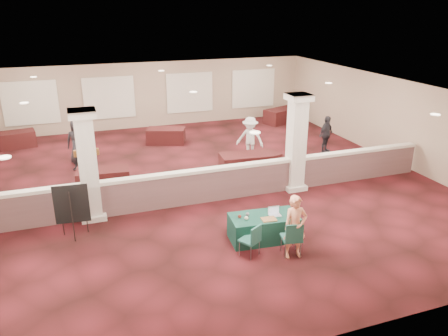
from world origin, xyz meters
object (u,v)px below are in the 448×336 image
object	(u,v)px
far_table_front_left	(104,179)
far_table_front_center	(246,164)
easel_board	(72,205)
attendee_c	(326,134)
woman	(295,227)
far_table_back_left	(14,140)
attendee_d	(78,141)
conf_chair_main	(293,236)
far_table_back_right	(281,116)
near_table	(264,228)
far_table_back_center	(166,136)
attendee_a	(81,150)
far_table_front_right	(259,164)
conf_chair_side	(252,238)
attendee_b	(250,138)

from	to	relation	value
far_table_front_left	far_table_front_center	xyz separation A→B (m)	(5.02, -0.29, 0.03)
easel_board	attendee_c	distance (m)	10.85
woman	far_table_front_left	bearing A→B (deg)	128.55
far_table_back_left	attendee_d	bearing A→B (deg)	-49.39
conf_chair_main	far_table_back_right	size ratio (longest dim) A/B	0.51
near_table	easel_board	bearing A→B (deg)	164.37
conf_chair_main	far_table_back_center	distance (m)	10.24
conf_chair_main	attendee_a	size ratio (longest dim) A/B	0.60
far_table_front_right	attendee_d	xyz separation A→B (m)	(-6.18, 3.20, 0.56)
conf_chair_side	far_table_back_left	size ratio (longest dim) A/B	0.50
far_table_back_left	attendee_c	size ratio (longest dim) A/B	1.10
woman	attendee_d	size ratio (longest dim) A/B	0.91
near_table	far_table_front_center	xyz separation A→B (m)	(1.35, 4.56, 0.04)
far_table_front_right	far_table_back_left	xyz separation A→B (m)	(-8.75, 6.20, 0.02)
near_table	far_table_back_left	size ratio (longest dim) A/B	1.03
near_table	far_table_back_left	xyz separation A→B (m)	(-6.90, 10.76, 0.01)
conf_chair_side	near_table	bearing A→B (deg)	16.13
attendee_a	far_table_front_center	bearing A→B (deg)	-21.56
far_table_back_center	attendee_a	size ratio (longest dim) A/B	1.07
far_table_front_right	far_table_back_left	size ratio (longest dim) A/B	0.95
conf_chair_side	far_table_back_right	size ratio (longest dim) A/B	0.47
conf_chair_side	far_table_front_center	size ratio (longest dim) A/B	0.46
near_table	easel_board	xyz separation A→B (m)	(-4.68, 1.76, 0.61)
far_table_back_right	attendee_b	size ratio (longest dim) A/B	1.06
far_table_back_right	attendee_c	size ratio (longest dim) A/B	1.17
conf_chair_main	far_table_back_left	size ratio (longest dim) A/B	0.54
attendee_d	far_table_front_right	bearing A→B (deg)	166.12
attendee_b	far_table_back_right	bearing A→B (deg)	90.80
far_table_front_left	far_table_back_center	distance (m)	5.34
attendee_b	attendee_d	xyz separation A→B (m)	(-6.44, 1.72, 0.04)
woman	far_table_front_left	world-z (taller)	woman
far_table_back_right	attendee_a	distance (m)	10.79
attendee_a	conf_chair_main	bearing A→B (deg)	-58.44
conf_chair_main	far_table_back_center	bearing A→B (deg)	106.04
near_table	attendee_a	xyz separation A→B (m)	(-4.25, 6.97, 0.43)
attendee_d	far_table_back_left	bearing A→B (deg)	-35.89
far_table_front_center	attendee_a	xyz separation A→B (m)	(-5.60, 2.41, 0.40)
far_table_back_left	attendee_d	world-z (taller)	attendee_d
attendee_b	attendee_a	bearing A→B (deg)	-149.10
conf_chair_main	attendee_d	world-z (taller)	attendee_d
far_table_front_right	attendee_d	size ratio (longest dim) A/B	0.91
far_table_front_right	attendee_c	world-z (taller)	attendee_c
woman	attendee_d	bearing A→B (deg)	122.21
woman	attendee_a	bearing A→B (deg)	124.08
far_table_back_left	far_table_back_right	xyz separation A→B (m)	(12.75, 0.00, 0.02)
far_table_back_right	attendee_c	xyz separation A→B (m)	(-0.45, -5.00, 0.41)
far_table_front_left	woman	bearing A→B (deg)	-55.56
far_table_back_center	easel_board	bearing A→B (deg)	-118.75
far_table_back_center	far_table_back_right	size ratio (longest dim) A/B	0.91
far_table_front_center	attendee_c	world-z (taller)	attendee_c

